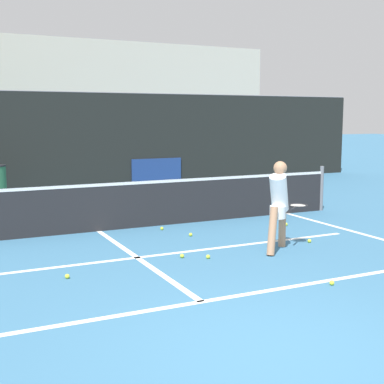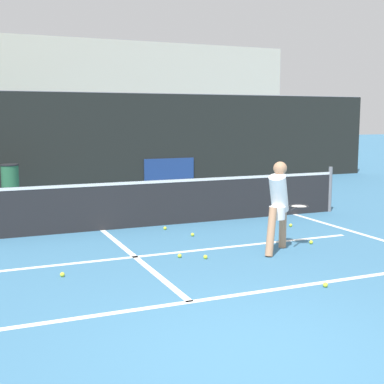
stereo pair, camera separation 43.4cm
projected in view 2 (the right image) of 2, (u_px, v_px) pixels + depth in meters
The scene contains 19 objects.
ground_plane at pixel (254, 354), 5.08m from camera, with size 100.00×100.00×0.00m, color teal.
court_baseline_near at pixel (190, 302), 6.51m from camera, with size 11.00×0.10×0.01m, color white.
court_service_line at pixel (135, 257), 8.60m from camera, with size 8.25×0.10×0.01m, color white.
court_center_mark at pixel (136, 257), 8.57m from camera, with size 0.10×4.51×0.01m, color white.
court_sideline_right at pixel (360, 234), 10.31m from camera, with size 0.10×5.51×0.01m, color white.
net at pixel (102, 205), 10.55m from camera, with size 11.09×0.09×1.07m.
fence_back at pixel (50, 141), 16.57m from camera, with size 24.00×0.06×3.03m.
player_practicing at pixel (279, 202), 8.89m from camera, with size 1.16×0.73×1.51m.
tennis_ball_scattered_0 at pixel (165, 228), 10.67m from camera, with size 0.07×0.07×0.07m, color #D1E033.
tennis_ball_scattered_1 at pixel (193, 235), 10.09m from camera, with size 0.07×0.07×0.07m, color #D1E033.
tennis_ball_scattered_2 at pixel (180, 256), 8.56m from camera, with size 0.07×0.07×0.07m, color #D1E033.
tennis_ball_scattered_6 at pixel (62, 275), 7.54m from camera, with size 0.07×0.07×0.07m, color #D1E033.
tennis_ball_scattered_7 at pixel (205, 257), 8.48m from camera, with size 0.07×0.07×0.07m, color #D1E033.
tennis_ball_scattered_8 at pixel (311, 242), 9.48m from camera, with size 0.07×0.07×0.07m, color #D1E033.
tennis_ball_scattered_9 at pixel (291, 225), 10.96m from camera, with size 0.07×0.07×0.07m, color #D1E033.
tennis_ball_scattered_10 at pixel (325, 285), 7.07m from camera, with size 0.07×0.07×0.07m, color #D1E033.
trash_bin at pixel (10, 180), 15.10m from camera, with size 0.50×0.50×0.92m.
parked_car at pixel (149, 161), 20.18m from camera, with size 1.79×4.56×1.40m.
building_far at pixel (7, 96), 31.46m from camera, with size 36.00×2.40×6.89m, color beige.
Camera 2 is at (-2.42, -4.20, 2.24)m, focal length 50.00 mm.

